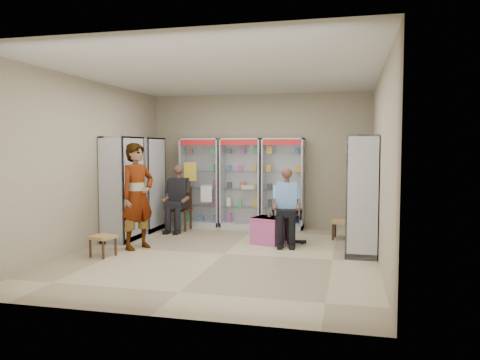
% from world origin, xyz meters
% --- Properties ---
extents(floor, '(6.00, 6.00, 0.00)m').
position_xyz_m(floor, '(0.00, 0.00, 0.00)').
color(floor, tan).
rests_on(floor, ground).
extents(room_shell, '(5.02, 6.02, 3.01)m').
position_xyz_m(room_shell, '(0.00, 0.00, 1.97)').
color(room_shell, tan).
rests_on(room_shell, ground).
extents(cabinet_back_left, '(0.90, 0.50, 2.00)m').
position_xyz_m(cabinet_back_left, '(-1.30, 2.73, 1.00)').
color(cabinet_back_left, silver).
rests_on(cabinet_back_left, floor).
extents(cabinet_back_mid, '(0.90, 0.50, 2.00)m').
position_xyz_m(cabinet_back_mid, '(-0.35, 2.73, 1.00)').
color(cabinet_back_mid, silver).
rests_on(cabinet_back_mid, floor).
extents(cabinet_back_right, '(0.90, 0.50, 2.00)m').
position_xyz_m(cabinet_back_right, '(0.60, 2.73, 1.00)').
color(cabinet_back_right, '#9FA2A6').
rests_on(cabinet_back_right, floor).
extents(cabinet_right_far, '(0.90, 0.50, 2.00)m').
position_xyz_m(cabinet_right_far, '(2.23, 1.60, 1.00)').
color(cabinet_right_far, '#AAACB1').
rests_on(cabinet_right_far, floor).
extents(cabinet_right_near, '(0.90, 0.50, 2.00)m').
position_xyz_m(cabinet_right_near, '(2.23, 0.50, 1.00)').
color(cabinet_right_near, '#A4A6AB').
rests_on(cabinet_right_near, floor).
extents(cabinet_left_far, '(0.90, 0.50, 2.00)m').
position_xyz_m(cabinet_left_far, '(-2.23, 1.80, 1.00)').
color(cabinet_left_far, '#ACB0B4').
rests_on(cabinet_left_far, floor).
extents(cabinet_left_near, '(0.90, 0.50, 2.00)m').
position_xyz_m(cabinet_left_near, '(-2.23, 0.70, 1.00)').
color(cabinet_left_near, silver).
rests_on(cabinet_left_near, floor).
extents(wooden_chair, '(0.42, 0.42, 0.94)m').
position_xyz_m(wooden_chair, '(-1.55, 2.00, 0.47)').
color(wooden_chair, '#2F2012').
rests_on(wooden_chair, floor).
extents(seated_customer, '(0.44, 0.60, 1.34)m').
position_xyz_m(seated_customer, '(-1.55, 1.95, 0.67)').
color(seated_customer, black).
rests_on(seated_customer, floor).
extents(office_chair, '(0.63, 0.63, 1.05)m').
position_xyz_m(office_chair, '(0.91, 1.10, 0.52)').
color(office_chair, black).
rests_on(office_chair, floor).
extents(seated_shopkeeper, '(0.50, 0.65, 1.33)m').
position_xyz_m(seated_shopkeeper, '(0.91, 1.05, 0.67)').
color(seated_shopkeeper, '#79C4EF').
rests_on(seated_shopkeeper, floor).
extents(pink_trunk, '(0.64, 0.63, 0.50)m').
position_xyz_m(pink_trunk, '(0.57, 1.02, 0.25)').
color(pink_trunk, '#9D3F7E').
rests_on(pink_trunk, floor).
extents(tea_glass, '(0.07, 0.07, 0.09)m').
position_xyz_m(tea_glass, '(0.58, 1.06, 0.54)').
color(tea_glass, '#541E07').
rests_on(tea_glass, pink_trunk).
extents(woven_stool_a, '(0.41, 0.41, 0.37)m').
position_xyz_m(woven_stool_a, '(1.90, 1.75, 0.19)').
color(woven_stool_a, '#9D6642').
rests_on(woven_stool_a, floor).
extents(woven_stool_b, '(0.43, 0.43, 0.35)m').
position_xyz_m(woven_stool_b, '(-1.90, -0.64, 0.18)').
color(woven_stool_b, olive).
rests_on(woven_stool_b, floor).
extents(standing_man, '(0.70, 0.81, 1.87)m').
position_xyz_m(standing_man, '(-1.60, 0.05, 0.94)').
color(standing_man, gray).
rests_on(standing_man, floor).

